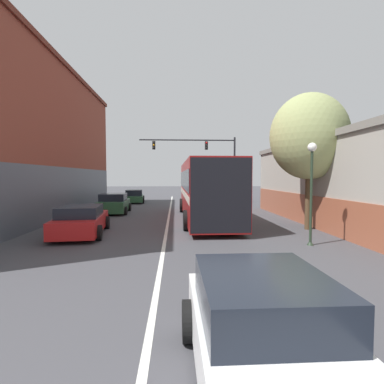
# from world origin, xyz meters

# --- Properties ---
(lane_center_line) EXTENTS (0.14, 45.16, 0.01)m
(lane_center_line) POSITION_xyz_m (0.00, 16.58, 0.00)
(lane_center_line) COLOR silver
(lane_center_line) RESTS_ON ground_plane
(building_left_brick) EXTENTS (6.75, 23.46, 9.85)m
(building_left_brick) POSITION_xyz_m (-9.71, 19.00, 5.03)
(building_left_brick) COLOR brown
(building_left_brick) RESTS_ON ground_plane
(bus) EXTENTS (3.01, 12.19, 3.47)m
(bus) POSITION_xyz_m (2.25, 18.23, 1.95)
(bus) COLOR maroon
(bus) RESTS_ON ground_plane
(hatchback_foreground) EXTENTS (2.01, 3.83, 1.40)m
(hatchback_foreground) POSITION_xyz_m (1.55, 3.57, 0.67)
(hatchback_foreground) COLOR silver
(hatchback_foreground) RESTS_ON ground_plane
(parked_car_left_near) EXTENTS (2.47, 4.68, 1.32)m
(parked_car_left_near) POSITION_xyz_m (-3.79, 13.66, 0.64)
(parked_car_left_near) COLOR red
(parked_car_left_near) RESTS_ON ground_plane
(parked_car_left_mid) EXTENTS (2.32, 4.82, 1.29)m
(parked_car_left_mid) POSITION_xyz_m (-3.73, 30.52, 0.61)
(parked_car_left_mid) COLOR #285633
(parked_car_left_mid) RESTS_ON ground_plane
(parked_car_left_far) EXTENTS (2.24, 4.03, 1.42)m
(parked_car_left_far) POSITION_xyz_m (-3.97, 21.65, 0.67)
(parked_car_left_far) COLOR #285633
(parked_car_left_far) RESTS_ON ground_plane
(traffic_signal_gantry) EXTENTS (9.32, 0.36, 6.44)m
(traffic_signal_gantry) POSITION_xyz_m (3.39, 29.15, 4.73)
(traffic_signal_gantry) COLOR black
(traffic_signal_gantry) RESTS_ON ground_plane
(street_lamp) EXTENTS (0.34, 0.34, 3.90)m
(street_lamp) POSITION_xyz_m (5.58, 11.11, 2.38)
(street_lamp) COLOR #233323
(street_lamp) RESTS_ON ground_plane
(street_tree_near) EXTENTS (3.81, 3.43, 6.68)m
(street_tree_near) POSITION_xyz_m (6.99, 14.48, 4.57)
(street_tree_near) COLOR #4C3823
(street_tree_near) RESTS_ON ground_plane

